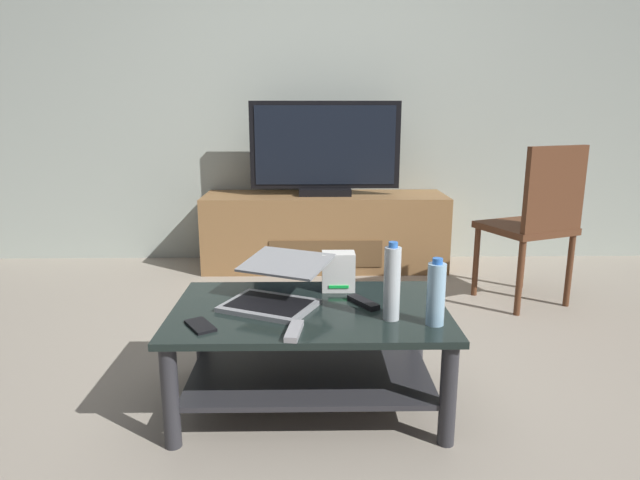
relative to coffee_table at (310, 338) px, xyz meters
name	(u,v)px	position (x,y,z in m)	size (l,w,h in m)	color
ground_plane	(329,383)	(0.08, 0.16, -0.28)	(7.68, 7.68, 0.00)	#9E9384
back_wall	(320,76)	(0.08, 2.30, 1.12)	(6.40, 0.12, 2.80)	#A8B2A8
coffee_table	(310,338)	(0.00, 0.00, 0.00)	(1.05, 0.66, 0.41)	black
media_cabinet	(325,231)	(0.11, 1.98, -0.01)	(1.77, 0.52, 0.55)	olive
television	(325,150)	(0.11, 1.96, 0.59)	(1.07, 0.20, 0.67)	black
dining_chair	(537,218)	(1.33, 1.12, 0.26)	(0.57, 0.57, 0.96)	#59331E
laptop	(276,288)	(-0.13, 0.06, 0.19)	(0.47, 0.50, 0.17)	gray
router_box	(338,271)	(0.12, 0.22, 0.21)	(0.14, 0.10, 0.16)	white
water_bottle_near	(436,294)	(0.45, -0.17, 0.24)	(0.07, 0.07, 0.24)	#99C6E5
water_bottle_far	(392,283)	(0.30, -0.12, 0.26)	(0.06, 0.06, 0.29)	silver
cell_phone	(200,326)	(-0.38, -0.18, 0.13)	(0.07, 0.14, 0.01)	black
tv_remote	(363,302)	(0.21, 0.03, 0.14)	(0.04, 0.16, 0.02)	black
soundbar_remote	(294,331)	(-0.05, -0.25, 0.14)	(0.04, 0.16, 0.02)	#99999E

